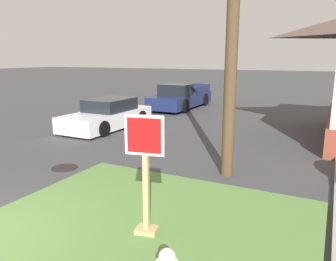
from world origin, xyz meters
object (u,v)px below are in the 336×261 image
Objects in this scene: manhole_cover at (65,168)px; pickup_truck_navy at (180,98)px; stop_sign at (146,180)px; parked_sedan_white at (108,115)px.

pickup_truck_navy is at bearing 98.99° from manhole_cover.
stop_sign is 2.88× the size of manhole_cover.
stop_sign reaches higher than manhole_cover.
stop_sign reaches higher than parked_sedan_white.
parked_sedan_white is at bearing 130.93° from stop_sign.
parked_sedan_white reaches higher than manhole_cover.
stop_sign is 4.45m from manhole_cover.
pickup_truck_navy reaches higher than manhole_cover.
manhole_cover is 11.63m from pickup_truck_navy.
pickup_truck_navy is at bearing 86.69° from parked_sedan_white.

